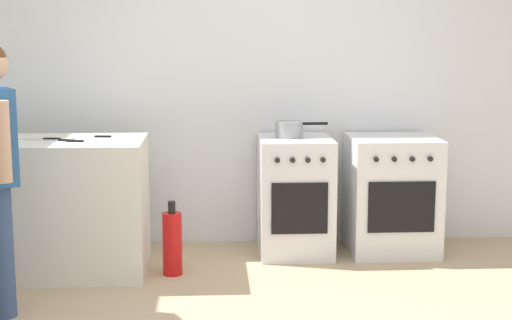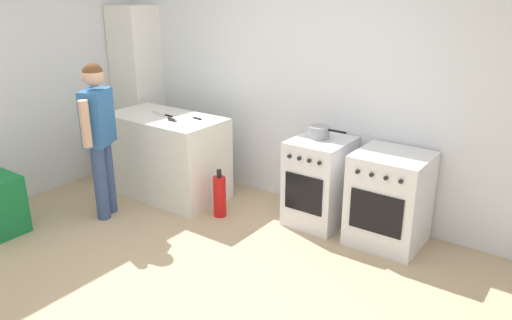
# 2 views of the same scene
# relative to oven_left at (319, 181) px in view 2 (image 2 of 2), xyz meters

# --- Properties ---
(ground_plane) EXTENTS (8.00, 8.00, 0.00)m
(ground_plane) POSITION_rel_oven_left_xyz_m (-0.35, -1.58, -0.43)
(ground_plane) COLOR tan
(back_wall) EXTENTS (6.00, 0.10, 2.60)m
(back_wall) POSITION_rel_oven_left_xyz_m (-0.35, 0.37, 0.87)
(back_wall) COLOR silver
(back_wall) RESTS_ON ground
(side_wall_left) EXTENTS (0.10, 3.10, 2.60)m
(side_wall_left) POSITION_rel_oven_left_xyz_m (-2.95, -1.18, 0.87)
(side_wall_left) COLOR silver
(side_wall_left) RESTS_ON ground
(counter_unit) EXTENTS (1.30, 0.70, 0.90)m
(counter_unit) POSITION_rel_oven_left_xyz_m (-1.70, -0.38, 0.02)
(counter_unit) COLOR silver
(counter_unit) RESTS_ON ground
(oven_left) EXTENTS (0.52, 0.62, 0.85)m
(oven_left) POSITION_rel_oven_left_xyz_m (0.00, 0.00, 0.00)
(oven_left) COLOR silver
(oven_left) RESTS_ON ground
(oven_right) EXTENTS (0.63, 0.62, 0.85)m
(oven_right) POSITION_rel_oven_left_xyz_m (0.71, 0.00, 0.00)
(oven_right) COLOR silver
(oven_right) RESTS_ON ground
(pot) EXTENTS (0.38, 0.20, 0.12)m
(pot) POSITION_rel_oven_left_xyz_m (-0.04, 0.03, 0.48)
(pot) COLOR gray
(pot) RESTS_ON oven_left
(knife_chef) EXTENTS (0.31, 0.07, 0.01)m
(knife_chef) POSITION_rel_oven_left_xyz_m (-1.42, -0.25, 0.48)
(knife_chef) COLOR silver
(knife_chef) RESTS_ON counter_unit
(knife_carving) EXTENTS (0.33, 0.06, 0.01)m
(knife_carving) POSITION_rel_oven_left_xyz_m (-1.75, -0.34, 0.48)
(knife_carving) COLOR silver
(knife_carving) RESTS_ON counter_unit
(knife_bread) EXTENTS (0.35, 0.11, 0.01)m
(knife_bread) POSITION_rel_oven_left_xyz_m (-1.65, -0.41, 0.48)
(knife_bread) COLOR silver
(knife_bread) RESTS_ON counter_unit
(knife_paring) EXTENTS (0.21, 0.04, 0.01)m
(knife_paring) POSITION_rel_oven_left_xyz_m (-1.45, -0.47, 0.48)
(knife_paring) COLOR silver
(knife_paring) RESTS_ON counter_unit
(person) EXTENTS (0.33, 0.52, 1.55)m
(person) POSITION_rel_oven_left_xyz_m (-1.82, -1.13, 0.49)
(person) COLOR #384C7A
(person) RESTS_ON ground
(fire_extinguisher) EXTENTS (0.13, 0.13, 0.50)m
(fire_extinguisher) POSITION_rel_oven_left_xyz_m (-0.87, -0.48, -0.21)
(fire_extinguisher) COLOR red
(fire_extinguisher) RESTS_ON ground
(larder_cabinet) EXTENTS (0.48, 0.44, 2.00)m
(larder_cabinet) POSITION_rel_oven_left_xyz_m (-2.65, 0.10, 0.57)
(larder_cabinet) COLOR silver
(larder_cabinet) RESTS_ON ground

